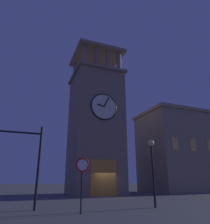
{
  "coord_description": "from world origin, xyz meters",
  "views": [
    {
      "loc": [
        9.19,
        23.32,
        1.7
      ],
      "look_at": [
        -1.24,
        -3.28,
        11.08
      ],
      "focal_mm": 33.39,
      "sensor_mm": 36.0,
      "label": 1
    }
  ],
  "objects_px": {
    "clocktower": "(95,127)",
    "traffic_signal_near": "(15,151)",
    "no_horn_sign": "(82,169)",
    "adjacent_wing_building": "(198,152)",
    "street_lamp": "(152,158)"
  },
  "relations": [
    {
      "from": "adjacent_wing_building",
      "to": "no_horn_sign",
      "type": "distance_m",
      "value": 28.57
    },
    {
      "from": "adjacent_wing_building",
      "to": "no_horn_sign",
      "type": "height_order",
      "value": "adjacent_wing_building"
    },
    {
      "from": "clocktower",
      "to": "no_horn_sign",
      "type": "distance_m",
      "value": 17.28
    },
    {
      "from": "clocktower",
      "to": "no_horn_sign",
      "type": "height_order",
      "value": "clocktower"
    },
    {
      "from": "street_lamp",
      "to": "no_horn_sign",
      "type": "bearing_deg",
      "value": 10.3
    },
    {
      "from": "no_horn_sign",
      "to": "street_lamp",
      "type": "bearing_deg",
      "value": -169.7
    },
    {
      "from": "adjacent_wing_building",
      "to": "traffic_signal_near",
      "type": "xyz_separation_m",
      "value": [
        27.53,
        12.76,
        -2.69
      ]
    },
    {
      "from": "adjacent_wing_building",
      "to": "clocktower",
      "type": "bearing_deg",
      "value": 0.93
    },
    {
      "from": "clocktower",
      "to": "traffic_signal_near",
      "type": "height_order",
      "value": "clocktower"
    },
    {
      "from": "traffic_signal_near",
      "to": "adjacent_wing_building",
      "type": "bearing_deg",
      "value": -155.13
    },
    {
      "from": "clocktower",
      "to": "no_horn_sign",
      "type": "bearing_deg",
      "value": 68.88
    },
    {
      "from": "clocktower",
      "to": "no_horn_sign",
      "type": "relative_size",
      "value": 7.79
    },
    {
      "from": "traffic_signal_near",
      "to": "no_horn_sign",
      "type": "height_order",
      "value": "traffic_signal_near"
    },
    {
      "from": "clocktower",
      "to": "traffic_signal_near",
      "type": "relative_size",
      "value": 4.46
    },
    {
      "from": "adjacent_wing_building",
      "to": "no_horn_sign",
      "type": "xyz_separation_m",
      "value": [
        23.86,
        15.24,
        -3.84
      ]
    }
  ]
}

